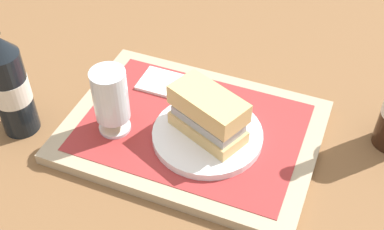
{
  "coord_description": "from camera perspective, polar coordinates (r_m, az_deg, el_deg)",
  "views": [
    {
      "loc": [
        -0.23,
        0.58,
        0.65
      ],
      "look_at": [
        0.0,
        0.0,
        0.05
      ],
      "focal_mm": 47.32,
      "sensor_mm": 36.0,
      "label": 1
    }
  ],
  "objects": [
    {
      "name": "sandwich",
      "position": [
        0.83,
        1.66,
        0.22
      ],
      "size": [
        0.14,
        0.11,
        0.08
      ],
      "rotation": [
        0.0,
        0.0,
        -0.41
      ],
      "color": "tan",
      "rests_on": "plate"
    },
    {
      "name": "beer_glass",
      "position": [
        0.85,
        -9.13,
        1.76
      ],
      "size": [
        0.06,
        0.06,
        0.12
      ],
      "color": "silver",
      "rests_on": "placemat"
    },
    {
      "name": "napkin_folded",
      "position": [
        0.98,
        -3.24,
        3.64
      ],
      "size": [
        0.09,
        0.07,
        0.01
      ],
      "primitive_type": "cube",
      "color": "white",
      "rests_on": "placemat"
    },
    {
      "name": "ground_plane",
      "position": [
        0.91,
        -0.0,
        -2.28
      ],
      "size": [
        3.0,
        3.0,
        0.0
      ],
      "primitive_type": "plane",
      "color": "brown"
    },
    {
      "name": "beer_bottle",
      "position": [
        0.9,
        -19.98,
        3.4
      ],
      "size": [
        0.07,
        0.07,
        0.27
      ],
      "color": "black",
      "rests_on": "ground_plane"
    },
    {
      "name": "plate",
      "position": [
        0.87,
        1.75,
        -2.28
      ],
      "size": [
        0.19,
        0.19,
        0.01
      ],
      "primitive_type": "cylinder",
      "color": "white",
      "rests_on": "placemat"
    },
    {
      "name": "placemat",
      "position": [
        0.89,
        -0.0,
        -1.36
      ],
      "size": [
        0.38,
        0.27,
        0.0
      ],
      "primitive_type": "cube",
      "color": "#9E2D2D",
      "rests_on": "tray"
    },
    {
      "name": "tray",
      "position": [
        0.9,
        -0.0,
        -1.84
      ],
      "size": [
        0.44,
        0.32,
        0.02
      ],
      "primitive_type": "cube",
      "color": "tan",
      "rests_on": "ground_plane"
    }
  ]
}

